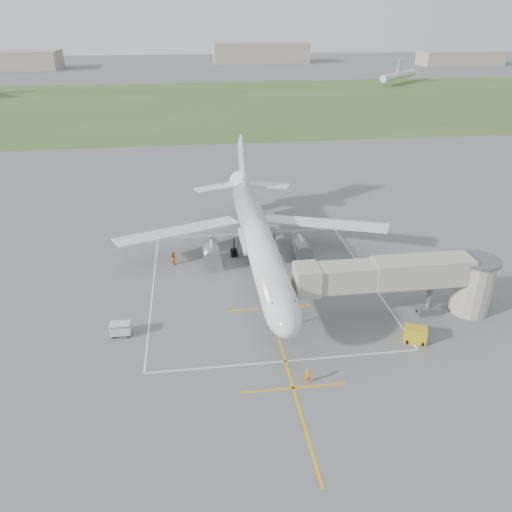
{
  "coord_description": "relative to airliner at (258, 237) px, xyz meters",
  "views": [
    {
      "loc": [
        -8.26,
        -59.44,
        31.94
      ],
      "look_at": [
        -0.86,
        -4.0,
        4.0
      ],
      "focal_mm": 35.0,
      "sensor_mm": 36.0,
      "label": 1
    }
  ],
  "objects": [
    {
      "name": "apron_markings",
      "position": [
        0.0,
        -6.57,
        -4.38
      ],
      "size": [
        28.2,
        60.0,
        0.01
      ],
      "color": "gold",
      "rests_on": "ground"
    },
    {
      "name": "baggage_cart",
      "position": [
        -16.88,
        -13.98,
        -3.62
      ],
      "size": [
        2.21,
        1.38,
        1.51
      ],
      "rotation": [
        0.0,
        0.0,
        -0.04
      ],
      "color": "silver",
      "rests_on": "ground"
    },
    {
      "name": "distant_hangars",
      "position": [
        -16.15,
        264.44,
        0.78
      ],
      "size": [
        345.0,
        49.0,
        12.0
      ],
      "color": "gray",
      "rests_on": "ground"
    },
    {
      "name": "ramp_worker_nose",
      "position": [
        1.51,
        -24.18,
        -3.6
      ],
      "size": [
        0.59,
        0.4,
        1.59
      ],
      "primitive_type": "imported",
      "rotation": [
        0.0,
        0.0,
        -0.04
      ],
      "color": "orange",
      "rests_on": "ground"
    },
    {
      "name": "airliner",
      "position": [
        0.0,
        0.0,
        0.0
      ],
      "size": [
        38.93,
        46.75,
        13.52
      ],
      "color": "silver",
      "rests_on": "ground"
    },
    {
      "name": "ramp_worker_wing",
      "position": [
        -11.4,
        2.26,
        -3.47
      ],
      "size": [
        1.12,
        1.13,
        1.84
      ],
      "primitive_type": "imported",
      "rotation": [
        0.0,
        0.0,
        2.31
      ],
      "color": "#ED5C07",
      "rests_on": "ground"
    },
    {
      "name": "distant_aircraft",
      "position": [
        -2.89,
        168.73,
        -0.8
      ],
      "size": [
        211.32,
        35.28,
        8.85
      ],
      "color": "silver",
      "rests_on": "ground"
    },
    {
      "name": "gpu_unit",
      "position": [
        14.25,
        -19.28,
        -3.55
      ],
      "size": [
        2.66,
        2.26,
        1.71
      ],
      "rotation": [
        0.0,
        0.0,
        -0.38
      ],
      "color": "gold",
      "rests_on": "ground"
    },
    {
      "name": "ground",
      "position": [
        0.0,
        -0.75,
        -4.39
      ],
      "size": [
        700.0,
        700.0,
        0.0
      ],
      "primitive_type": "plane",
      "color": "#525255",
      "rests_on": "ground"
    },
    {
      "name": "jet_bridge",
      "position": [
        15.72,
        -14.25,
        0.35
      ],
      "size": [
        23.4,
        5.0,
        7.2
      ],
      "color": "gray",
      "rests_on": "ground"
    },
    {
      "name": "grass_strip",
      "position": [
        0.0,
        129.25,
        -4.38
      ],
      "size": [
        700.0,
        120.0,
        0.02
      ],
      "primitive_type": "cube",
      "color": "#3F5625",
      "rests_on": "ground"
    }
  ]
}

